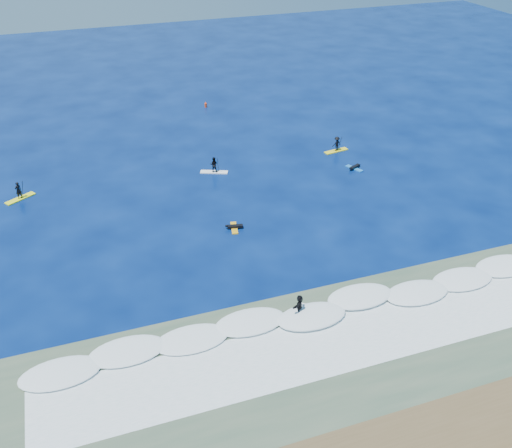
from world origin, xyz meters
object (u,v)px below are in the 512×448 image
object	(u,v)px
wave_surfer	(299,306)
marker_buoy	(206,105)
prone_paddler_near	(234,227)
sup_paddler_right	(337,145)
prone_paddler_far	(354,168)
sup_paddler_left	(19,193)
sup_paddler_center	(214,166)

from	to	relation	value
wave_surfer	marker_buoy	distance (m)	40.86
wave_surfer	prone_paddler_near	bearing A→B (deg)	52.01
marker_buoy	wave_surfer	bearing A→B (deg)	-96.34
prone_paddler_near	marker_buoy	world-z (taller)	marker_buoy
sup_paddler_right	prone_paddler_far	xyz separation A→B (m)	(-0.18, -4.42, -0.60)
sup_paddler_left	wave_surfer	distance (m)	29.08
sup_paddler_right	wave_surfer	size ratio (longest dim) A/B	1.41
wave_surfer	marker_buoy	bearing A→B (deg)	41.94
sup_paddler_right	prone_paddler_near	xyz separation A→B (m)	(-14.88, -11.16, -0.61)
sup_paddler_left	sup_paddler_right	bearing A→B (deg)	-32.92
prone_paddler_near	sup_paddler_left	bearing A→B (deg)	68.16
wave_surfer	marker_buoy	size ratio (longest dim) A/B	2.56
sup_paddler_left	sup_paddler_center	xyz separation A→B (m)	(18.07, -0.67, 0.10)
sup_paddler_center	sup_paddler_right	size ratio (longest dim) A/B	0.99
sup_paddler_center	sup_paddler_right	distance (m)	13.64
sup_paddler_left	wave_surfer	world-z (taller)	sup_paddler_left
sup_paddler_right	prone_paddler_far	bearing A→B (deg)	-101.60
sup_paddler_right	prone_paddler_near	distance (m)	18.61
sup_paddler_right	prone_paddler_far	world-z (taller)	sup_paddler_right
prone_paddler_far	wave_surfer	xyz separation A→B (m)	(-13.93, -18.62, 0.72)
sup_paddler_right	wave_surfer	world-z (taller)	sup_paddler_right
sup_paddler_left	prone_paddler_near	distance (m)	20.25
prone_paddler_near	wave_surfer	size ratio (longest dim) A/B	0.99
sup_paddler_center	marker_buoy	distance (m)	18.56
sup_paddler_center	wave_surfer	size ratio (longest dim) A/B	1.40
marker_buoy	prone_paddler_near	bearing A→B (deg)	-100.43
sup_paddler_center	prone_paddler_near	distance (m)	10.69
prone_paddler_far	marker_buoy	xyz separation A→B (m)	(-9.42, 21.98, 0.20)
sup_paddler_left	marker_buoy	bearing A→B (deg)	5.58
sup_paddler_left	marker_buoy	xyz separation A→B (m)	(22.10, 17.44, -0.28)
prone_paddler_near	marker_buoy	bearing A→B (deg)	1.57
marker_buoy	sup_paddler_left	bearing A→B (deg)	-141.71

